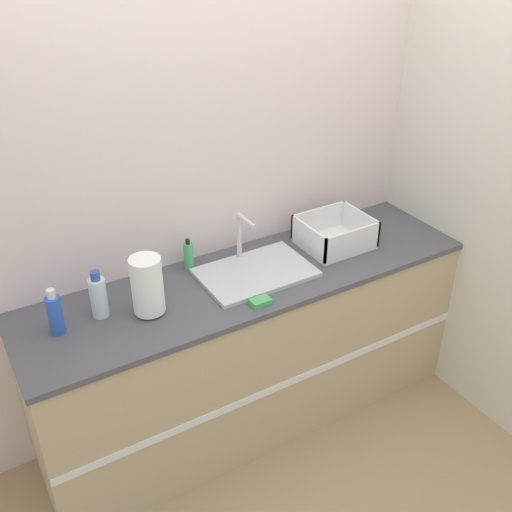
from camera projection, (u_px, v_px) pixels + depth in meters
The scene contains 11 objects.
ground_plane at pixel (280, 449), 3.09m from camera, with size 12.00×12.00×0.00m, color tan.
wall_back at pixel (217, 176), 2.88m from camera, with size 4.60×0.06×2.60m.
wall_right at pixel (437, 153), 3.14m from camera, with size 0.06×2.58×2.60m.
counter_cabinet at pixel (252, 349), 3.08m from camera, with size 2.23×0.60×0.90m.
sink at pixel (255, 270), 2.85m from camera, with size 0.53×0.36×0.26m.
paper_towel_roll at pixel (147, 286), 2.52m from camera, with size 0.14×0.14×0.27m.
dish_rack at pixel (335, 235), 3.08m from camera, with size 0.34×0.30×0.15m.
bottle_clear at pixel (98, 296), 2.53m from camera, with size 0.07×0.07×0.22m.
bottle_blue at pixel (55, 314), 2.43m from camera, with size 0.06×0.06×0.21m.
soap_dispenser at pixel (189, 256), 2.87m from camera, with size 0.05×0.05×0.16m.
sponge at pixel (260, 301), 2.64m from camera, with size 0.09×0.06×0.02m.
Camera 1 is at (-1.21, -1.78, 2.44)m, focal length 42.00 mm.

